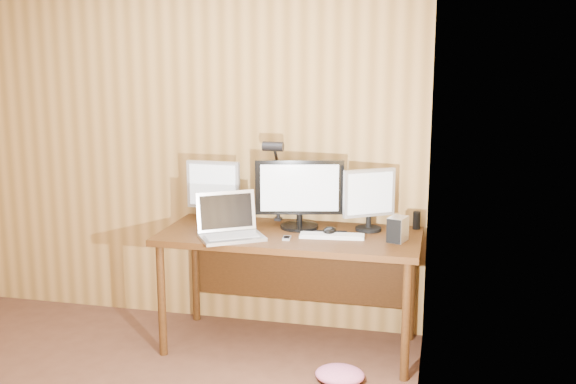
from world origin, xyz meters
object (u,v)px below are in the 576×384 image
at_px(monitor_center, 299,193).
at_px(monitor_left, 213,190).
at_px(laptop, 229,226).
at_px(desk_lamp, 275,169).
at_px(mouse, 330,231).
at_px(speaker, 417,220).
at_px(monitor_right, 369,198).
at_px(keyboard, 332,236).
at_px(phone, 287,238).
at_px(hard_drive, 398,229).
at_px(desk, 292,249).

distance_m(monitor_center, monitor_left, 0.58).
xyz_separation_m(laptop, desk_lamp, (0.19, 0.39, 0.29)).
bearing_deg(laptop, mouse, -15.48).
relative_size(monitor_center, speaker, 4.89).
xyz_separation_m(monitor_right, speaker, (0.29, 0.11, -0.15)).
distance_m(keyboard, phone, 0.28).
height_order(monitor_right, laptop, monitor_right).
bearing_deg(monitor_right, monitor_center, 152.01).
height_order(monitor_left, desk_lamp, desk_lamp).
height_order(keyboard, hard_drive, hard_drive).
relative_size(keyboard, phone, 4.27).
xyz_separation_m(keyboard, phone, (-0.26, -0.10, -0.00)).
relative_size(desk, phone, 17.13).
height_order(desk, desk_lamp, desk_lamp).
bearing_deg(desk_lamp, monitor_left, -178.46).
bearing_deg(mouse, keyboard, -65.39).
xyz_separation_m(desk, desk_lamp, (-0.15, 0.16, 0.48)).
bearing_deg(hard_drive, monitor_center, -177.65).
bearing_deg(phone, desk, 87.09).
relative_size(monitor_right, mouse, 3.23).
bearing_deg(mouse, laptop, -161.09).
height_order(keyboard, speaker, speaker).
bearing_deg(phone, desk_lamp, 107.60).
relative_size(monitor_center, mouse, 4.56).
relative_size(laptop, speaker, 4.10).
bearing_deg(monitor_left, monitor_right, 2.08).
xyz_separation_m(keyboard, mouse, (-0.02, 0.06, 0.02)).
relative_size(desk, keyboard, 4.01).
bearing_deg(desk, hard_drive, -8.89).
height_order(desk, keyboard, keyboard).
bearing_deg(monitor_left, phone, -26.49).
distance_m(monitor_right, mouse, 0.33).
distance_m(laptop, desk_lamp, 0.53).
height_order(monitor_left, monitor_right, monitor_left).
xyz_separation_m(desk, speaker, (0.76, 0.21, 0.18)).
relative_size(monitor_center, monitor_left, 1.36).
bearing_deg(laptop, keyboard, -21.26).
xyz_separation_m(monitor_left, hard_drive, (1.21, -0.20, -0.14)).
bearing_deg(phone, hard_drive, 2.83).
distance_m(hard_drive, phone, 0.66).
bearing_deg(mouse, desk_lamp, 153.25).
bearing_deg(laptop, desk, 1.37).
bearing_deg(mouse, desk, 170.38).
bearing_deg(desk_lamp, monitor_center, -36.46).
height_order(mouse, desk_lamp, desk_lamp).
height_order(monitor_right, phone, monitor_right).
bearing_deg(desk, monitor_center, 66.21).
xyz_separation_m(desk, laptop, (-0.34, -0.23, 0.19)).
bearing_deg(monitor_left, desk, -8.23).
xyz_separation_m(monitor_center, keyboard, (0.24, -0.17, -0.22)).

